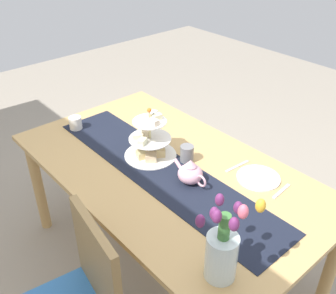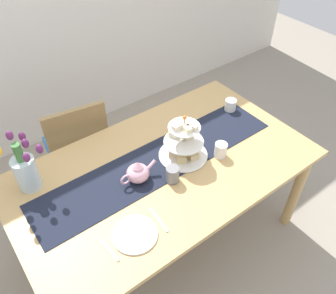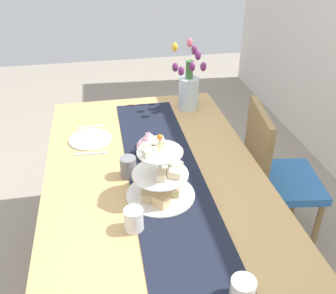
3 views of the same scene
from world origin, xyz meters
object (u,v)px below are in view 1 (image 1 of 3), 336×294
at_px(dining_table, 168,181).
at_px(mug_grey, 187,153).
at_px(dinner_plate_left, 258,178).
at_px(knife_left, 237,166).
at_px(teapot, 190,173).
at_px(fork_left, 281,191).
at_px(tulip_vase, 222,249).
at_px(mug_white_text, 149,129).
at_px(cream_jug, 75,123).
at_px(tiered_cake_stand, 150,143).

relative_size(dining_table, mug_grey, 18.94).
bearing_deg(dinner_plate_left, knife_left, 0.00).
relative_size(teapot, fork_left, 1.59).
bearing_deg(tulip_vase, mug_grey, -33.97).
height_order(teapot, mug_white_text, teapot).
xyz_separation_m(cream_jug, knife_left, (-0.96, -0.46, -0.04)).
xyz_separation_m(mug_grey, mug_white_text, (0.36, -0.01, -0.00)).
relative_size(teapot, mug_grey, 2.51).
xyz_separation_m(tiered_cake_stand, tulip_vase, (-0.84, 0.32, 0.05)).
bearing_deg(tiered_cake_stand, mug_white_text, -37.30).
bearing_deg(tiered_cake_stand, dinner_plate_left, -151.50).
distance_m(fork_left, mug_grey, 0.54).
bearing_deg(knife_left, tiered_cake_stand, 36.48).
bearing_deg(dining_table, mug_white_text, -22.26).
distance_m(dining_table, mug_grey, 0.19).
xyz_separation_m(teapot, fork_left, (-0.36, -0.30, -0.06)).
height_order(mug_grey, mug_white_text, mug_grey).
bearing_deg(teapot, dinner_plate_left, -125.96).
distance_m(teapot, dinner_plate_left, 0.37).
height_order(tiered_cake_stand, mug_white_text, tiered_cake_stand).
distance_m(tiered_cake_stand, fork_left, 0.76).
height_order(cream_jug, fork_left, cream_jug).
xyz_separation_m(cream_jug, fork_left, (-1.25, -0.46, -0.04)).
bearing_deg(mug_white_text, teapot, 165.09).
bearing_deg(tulip_vase, teapot, -32.56).
bearing_deg(knife_left, teapot, 76.76).
height_order(knife_left, mug_white_text, mug_white_text).
height_order(teapot, mug_grey, teapot).
relative_size(dining_table, tulip_vase, 4.25).
height_order(fork_left, mug_white_text, mug_white_text).
distance_m(dining_table, dinner_plate_left, 0.50).
bearing_deg(mug_grey, cream_jug, 21.31).
bearing_deg(tiered_cake_stand, teapot, -179.91).
relative_size(dinner_plate_left, mug_grey, 2.42).
distance_m(tulip_vase, cream_jug, 1.41).
relative_size(cream_jug, mug_white_text, 0.89).
bearing_deg(dinner_plate_left, teapot, 54.04).
bearing_deg(fork_left, tiered_cake_stand, 23.22).
height_order(tulip_vase, fork_left, tulip_vase).
xyz_separation_m(tulip_vase, mug_white_text, (1.02, -0.46, -0.10)).
bearing_deg(cream_jug, mug_white_text, -141.51).
height_order(knife_left, mug_grey, mug_grey).
distance_m(dining_table, tulip_vase, 0.79).
height_order(cream_jug, mug_grey, mug_grey).
xyz_separation_m(cream_jug, mug_grey, (-0.73, -0.29, 0.01)).
bearing_deg(cream_jug, dining_table, -166.94).
relative_size(tiered_cake_stand, knife_left, 1.79).
bearing_deg(dinner_plate_left, mug_white_text, 12.45).
height_order(dinner_plate_left, mug_grey, mug_grey).
relative_size(tulip_vase, cream_jug, 4.98).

